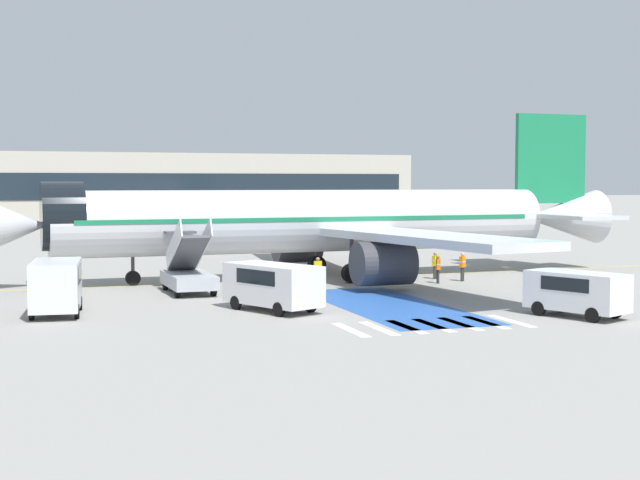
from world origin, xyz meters
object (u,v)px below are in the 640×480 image
(service_van_1, at_px, (56,283))
(service_van_0, at_px, (577,290))
(fuel_tanker, at_px, (302,228))
(ground_crew_2, at_px, (318,270))
(boarding_stairs_forward, at_px, (188,274))
(ground_crew_3, at_px, (462,265))
(ground_crew_1, at_px, (438,267))
(terminal_building, at_px, (62,190))
(baggage_cart, at_px, (544,281))
(ground_crew_0, at_px, (435,264))
(airliner, at_px, (320,222))
(service_van_2, at_px, (273,283))

(service_van_1, bearing_deg, service_van_0, -13.97)
(fuel_tanker, relative_size, ground_crew_2, 6.49)
(boarding_stairs_forward, relative_size, ground_crew_3, 3.10)
(ground_crew_1, distance_m, terminal_building, 77.22)
(fuel_tanker, xyz_separation_m, baggage_cart, (3.84, -33.68, -1.40))
(ground_crew_3, bearing_deg, terminal_building, 68.87)
(boarding_stairs_forward, relative_size, ground_crew_0, 3.25)
(ground_crew_2, xyz_separation_m, ground_crew_3, (8.99, 0.02, 0.03))
(service_van_0, bearing_deg, terminal_building, 77.91)
(airliner, height_order, service_van_2, airliner)
(ground_crew_3, bearing_deg, fuel_tanker, 55.15)
(fuel_tanker, height_order, service_van_2, fuel_tanker)
(service_van_1, relative_size, ground_crew_3, 2.63)
(boarding_stairs_forward, distance_m, ground_crew_1, 14.45)
(ground_crew_2, bearing_deg, ground_crew_1, 0.72)
(fuel_tanker, relative_size, service_van_1, 2.41)
(boarding_stairs_forward, bearing_deg, ground_crew_2, 1.72)
(fuel_tanker, xyz_separation_m, ground_crew_1, (-1.33, -30.68, -0.72))
(fuel_tanker, bearing_deg, ground_crew_0, -176.33)
(service_van_2, relative_size, ground_crew_1, 3.19)
(service_van_2, relative_size, baggage_cart, 1.80)
(ground_crew_0, height_order, terminal_building, terminal_building)
(service_van_1, xyz_separation_m, terminal_building, (3.61, 80.90, 3.43))
(service_van_0, bearing_deg, ground_crew_3, 59.03)
(airliner, bearing_deg, terminal_building, 8.23)
(airliner, xyz_separation_m, service_van_1, (-15.76, -10.64, -2.02))
(ground_crew_0, bearing_deg, service_van_1, 164.48)
(service_van_0, bearing_deg, boarding_stairs_forward, 113.06)
(fuel_tanker, xyz_separation_m, ground_crew_2, (-8.46, -30.14, -0.71))
(service_van_2, bearing_deg, ground_crew_1, -172.58)
(baggage_cart, bearing_deg, fuel_tanker, 141.96)
(service_van_1, xyz_separation_m, service_van_2, (9.34, -1.82, -0.14))
(airliner, relative_size, terminal_building, 0.42)
(airliner, height_order, ground_crew_1, airliner)
(airliner, bearing_deg, ground_crew_2, 158.38)
(ground_crew_1, bearing_deg, ground_crew_2, 102.01)
(service_van_1, relative_size, ground_crew_1, 2.73)
(service_van_1, relative_size, service_van_2, 0.86)
(ground_crew_0, xyz_separation_m, ground_crew_2, (-8.00, -1.65, 0.02))
(terminal_building, bearing_deg, fuel_tanker, -66.76)
(ground_crew_2, distance_m, terminal_building, 75.36)
(baggage_cart, xyz_separation_m, ground_crew_0, (-4.29, 5.19, 0.67))
(ground_crew_0, relative_size, ground_crew_1, 0.99)
(ground_crew_0, distance_m, ground_crew_3, 1.91)
(service_van_2, height_order, baggage_cart, service_van_2)
(fuel_tanker, height_order, baggage_cart, fuel_tanker)
(ground_crew_2, bearing_deg, fuel_tanker, 79.38)
(service_van_0, bearing_deg, baggage_cart, 40.54)
(ground_crew_0, xyz_separation_m, terminal_building, (-18.60, 72.86, 3.91))
(service_van_2, height_order, ground_crew_2, service_van_2)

